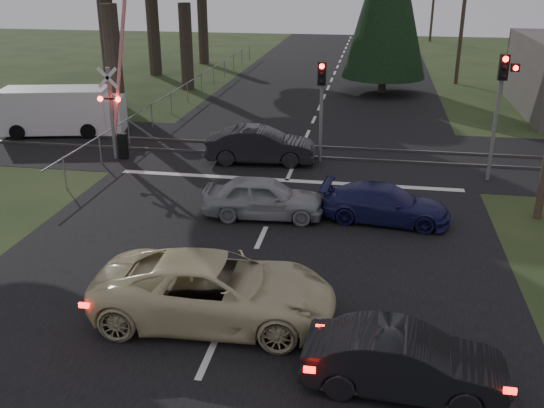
% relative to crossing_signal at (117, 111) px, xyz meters
% --- Properties ---
extents(ground, '(120.00, 120.00, 0.00)m').
position_rel_crossing_signal_xyz_m(ground, '(7.27, -9.79, -2.06)').
color(ground, '#223518').
rests_on(ground, ground).
extents(road, '(14.00, 100.00, 0.01)m').
position_rel_crossing_signal_xyz_m(road, '(7.27, 0.21, -2.05)').
color(road, black).
rests_on(road, ground).
extents(rail_corridor, '(120.00, 8.00, 0.01)m').
position_rel_crossing_signal_xyz_m(rail_corridor, '(7.27, 2.21, -2.05)').
color(rail_corridor, black).
rests_on(rail_corridor, ground).
extents(stop_line, '(13.00, 0.35, 0.00)m').
position_rel_crossing_signal_xyz_m(stop_line, '(7.27, -1.59, -2.05)').
color(stop_line, silver).
rests_on(stop_line, ground).
extents(rail_near, '(120.00, 0.12, 0.10)m').
position_rel_crossing_signal_xyz_m(rail_near, '(7.27, 1.41, -2.01)').
color(rail_near, '#59544C').
rests_on(rail_near, ground).
extents(rail_far, '(120.00, 0.12, 0.10)m').
position_rel_crossing_signal_xyz_m(rail_far, '(7.27, 3.01, -2.01)').
color(rail_far, '#59544C').
rests_on(rail_far, ground).
extents(crossing_signal, '(1.62, 0.38, 6.96)m').
position_rel_crossing_signal_xyz_m(crossing_signal, '(0.00, 0.00, 0.00)').
color(crossing_signal, slate).
rests_on(crossing_signal, ground).
extents(traffic_signal_right, '(0.68, 0.48, 4.70)m').
position_rel_crossing_signal_xyz_m(traffic_signal_right, '(14.82, -0.31, 1.26)').
color(traffic_signal_right, slate).
rests_on(traffic_signal_right, ground).
extents(traffic_signal_center, '(0.32, 0.48, 4.10)m').
position_rel_crossing_signal_xyz_m(traffic_signal_center, '(8.27, 0.89, 0.75)').
color(traffic_signal_center, slate).
rests_on(traffic_signal_center, ground).
extents(utility_pole_mid, '(1.80, 0.26, 9.00)m').
position_rel_crossing_signal_xyz_m(utility_pole_mid, '(15.77, 20.21, 2.67)').
color(utility_pole_mid, '#4C3D2D').
rests_on(utility_pole_mid, ground).
extents(fence_left, '(0.10, 36.00, 1.20)m').
position_rel_crossing_signal_xyz_m(fence_left, '(-0.53, 12.71, -2.06)').
color(fence_left, slate).
rests_on(fence_left, ground).
extents(cream_coupe, '(5.58, 2.75, 1.52)m').
position_rel_crossing_signal_xyz_m(cream_coupe, '(7.07, -11.35, -1.30)').
color(cream_coupe, beige).
rests_on(cream_coupe, ground).
extents(dark_hatchback, '(3.91, 1.55, 1.26)m').
position_rel_crossing_signal_xyz_m(dark_hatchback, '(11.24, -13.17, -1.42)').
color(dark_hatchback, black).
rests_on(dark_hatchback, ground).
extents(silver_car, '(3.98, 1.81, 1.32)m').
position_rel_crossing_signal_xyz_m(silver_car, '(7.05, -5.17, -1.39)').
color(silver_car, gray).
rests_on(silver_car, ground).
extents(blue_sedan, '(4.18, 2.04, 1.17)m').
position_rel_crossing_signal_xyz_m(blue_sedan, '(10.90, -4.88, -1.47)').
color(blue_sedan, '#191A4B').
rests_on(blue_sedan, ground).
extents(dark_car_far, '(4.51, 1.86, 1.45)m').
position_rel_crossing_signal_xyz_m(dark_car_far, '(5.89, 0.48, -1.33)').
color(dark_car_far, black).
rests_on(dark_car_far, ground).
extents(white_van, '(5.89, 3.19, 2.18)m').
position_rel_crossing_signal_xyz_m(white_van, '(-4.14, 3.45, -0.95)').
color(white_van, white).
rests_on(white_van, ground).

